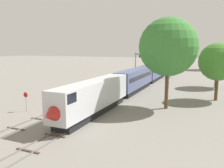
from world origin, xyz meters
The scene contains 9 objects.
ground_plane centered at (0.00, 0.00, 0.00)m, with size 400.00×400.00×0.00m, color gray.
track_main centered at (2.00, 60.00, 0.07)m, with size 2.60×200.00×0.16m.
track_near centered at (-3.50, 40.00, 0.07)m, with size 2.60×160.00×0.16m.
passenger_train centered at (2.00, 52.14, 2.61)m, with size 3.04×117.03×4.80m.
signal_gantry centered at (-0.25, 48.40, 5.84)m, with size 12.10×0.49×7.97m.
stop_sign centered at (-8.00, 0.45, 1.87)m, with size 0.76×0.08×2.88m.
trackside_tree_left centered at (18.19, 19.53, 6.95)m, with size 6.76×6.76×10.36m.
trackside_tree_mid centered at (10.92, 10.30, 9.50)m, with size 8.84×8.84×13.93m.
trackside_tree_right centered at (18.42, 34.47, 6.84)m, with size 7.28×7.28×10.49m.
Camera 1 is at (16.84, -25.18, 9.34)m, focal length 36.84 mm.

